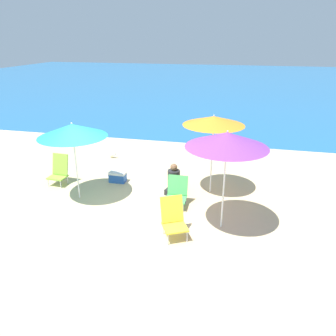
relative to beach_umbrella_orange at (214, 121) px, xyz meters
name	(u,v)px	position (x,y,z in m)	size (l,w,h in m)	color
ground_plane	(111,215)	(-2.18, -1.86, -2.02)	(60.00, 60.00, 0.00)	#D1BA89
sea_water	(216,81)	(-2.18, 24.28, -2.01)	(60.00, 40.00, 0.01)	#23669E
beach_umbrella_orange	(214,121)	(0.00, 0.00, 0.00)	(1.60, 1.60, 2.17)	white
beach_umbrella_teal	(72,130)	(-3.37, -1.15, -0.16)	(1.73, 1.73, 2.06)	white
beach_umbrella_purple	(227,140)	(0.45, -1.75, 0.04)	(1.73, 1.73, 2.26)	white
beach_chair_green	(177,192)	(-0.75, -0.95, -1.66)	(0.53, 0.61, 0.74)	silver
beach_chair_yellow	(173,218)	(-0.54, -2.31, -1.59)	(0.70, 0.74, 0.85)	silver
beach_chair_lime	(59,170)	(-4.35, -0.44, -1.59)	(0.52, 0.53, 0.87)	silver
person_seated_near	(174,182)	(-0.96, -0.34, -1.66)	(0.46, 0.51, 0.88)	#262628
cooler_box	(118,177)	(-2.75, 0.05, -1.86)	(0.49, 0.29, 0.31)	#2859B2
seagull	(112,154)	(-3.69, 1.94, -1.88)	(0.27, 0.11, 0.23)	gold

